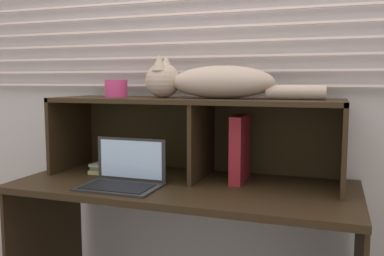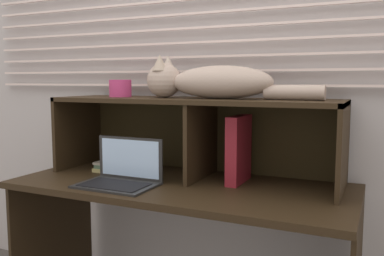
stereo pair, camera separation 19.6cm
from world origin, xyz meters
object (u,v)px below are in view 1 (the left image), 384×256
Objects in this scene: cat at (209,81)px; laptop at (123,177)px; binder_upright at (240,148)px; small_basket at (116,88)px; book_stack at (114,166)px.

cat is 0.60m from laptop.
cat is 0.35m from binder_upright.
cat is 0.50m from small_basket.
cat reaches higher than small_basket.
cat reaches higher than binder_upright.
binder_upright is at bearing 29.45° from laptop.
laptop is 0.56m from binder_upright.
small_basket is (-0.18, 0.27, 0.39)m from laptop.
cat is 7.40× the size of small_basket.
binder_upright is (0.48, 0.27, 0.11)m from laptop.
cat reaches higher than book_stack.
book_stack is 0.41m from small_basket.
laptop is at bearing -150.55° from binder_upright.
book_stack is at bearing 127.08° from laptop.
laptop is 1.45× the size of book_stack.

